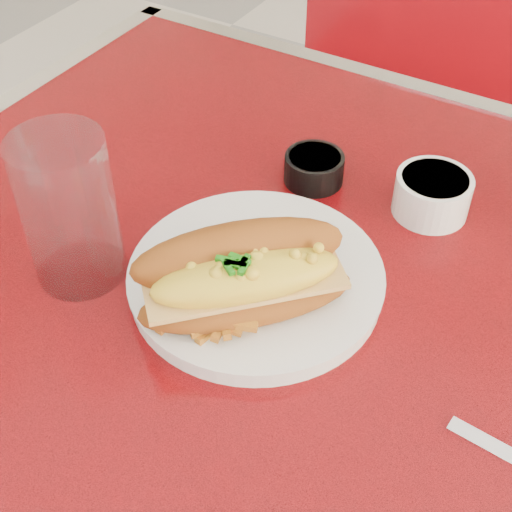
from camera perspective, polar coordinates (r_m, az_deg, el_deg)
The scene contains 8 objects.
diner_table at distance 0.82m, azimuth 10.11°, elevation -12.04°, with size 1.23×0.83×0.77m.
dinner_plate at distance 0.70m, azimuth 0.00°, elevation -1.78°, with size 0.31×0.31×0.02m.
mac_hoagie at distance 0.64m, azimuth -1.02°, elevation -1.60°, with size 0.21×0.21×0.09m.
fries_pile at distance 0.66m, azimuth -2.83°, elevation -2.74°, with size 0.10×0.09×0.03m, color orange, non-canonical shape.
fork at distance 0.66m, azimuth 0.37°, elevation -4.25°, with size 0.02×0.15×0.00m.
gravy_ramekin at distance 0.80m, azimuth 13.93°, elevation 4.87°, with size 0.11×0.11×0.05m.
sauce_cup_left at distance 0.82m, azimuth 4.67°, elevation 7.09°, with size 0.07×0.07×0.03m.
water_tumbler at distance 0.69m, azimuth -14.71°, elevation 3.52°, with size 0.09×0.09×0.16m, color #ACCBDD.
Camera 1 is at (0.11, -0.46, 1.28)m, focal length 50.00 mm.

